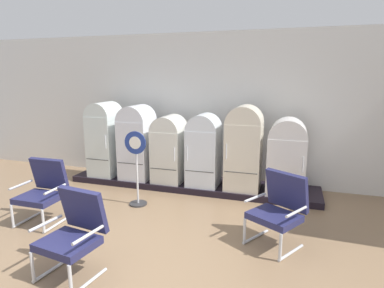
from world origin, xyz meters
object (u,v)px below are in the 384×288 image
object	(u,v)px
refrigerator_1	(137,140)
refrigerator_5	(287,155)
armchair_left	(43,189)
armchair_right	(279,207)
refrigerator_4	(244,145)
refrigerator_0	(105,136)
armchair_center	(74,230)
refrigerator_2	(169,147)
sign_stand	(137,172)
refrigerator_3	(204,148)

from	to	relation	value
refrigerator_1	refrigerator_5	size ratio (longest dim) A/B	1.11
armchair_left	refrigerator_5	bearing A→B (deg)	30.50
armchair_right	armchair_left	bearing A→B (deg)	-173.89
refrigerator_5	refrigerator_1	bearing A→B (deg)	179.83
refrigerator_1	refrigerator_4	size ratio (longest dim) A/B	0.96
refrigerator_0	armchair_center	size ratio (longest dim) A/B	1.60
refrigerator_1	armchair_right	bearing A→B (deg)	-30.24
armchair_right	armchair_center	size ratio (longest dim) A/B	1.00
refrigerator_1	armchair_center	distance (m)	3.33
refrigerator_2	refrigerator_4	world-z (taller)	refrigerator_4
armchair_center	armchair_right	bearing A→B (deg)	32.36
refrigerator_1	refrigerator_2	distance (m)	0.75
refrigerator_5	armchair_left	xyz separation A→B (m)	(-3.66, -2.16, -0.32)
refrigerator_4	armchair_left	size ratio (longest dim) A/B	1.62
refrigerator_2	armchair_left	world-z (taller)	refrigerator_2
refrigerator_4	sign_stand	world-z (taller)	refrigerator_4
refrigerator_0	refrigerator_3	bearing A→B (deg)	-1.23
refrigerator_0	armchair_left	bearing A→B (deg)	-84.45
armchair_left	sign_stand	size ratio (longest dim) A/B	0.74
refrigerator_1	refrigerator_2	size ratio (longest dim) A/B	1.14
refrigerator_5	refrigerator_4	bearing A→B (deg)	-178.52
refrigerator_0	refrigerator_4	distance (m)	3.07
refrigerator_4	refrigerator_5	size ratio (longest dim) A/B	1.15
refrigerator_4	refrigerator_3	bearing A→B (deg)	-178.66
armchair_center	refrigerator_2	bearing A→B (deg)	91.11
refrigerator_1	refrigerator_4	xyz separation A→B (m)	(2.29, -0.03, 0.03)
refrigerator_1	refrigerator_3	xyz separation A→B (m)	(1.49, -0.05, -0.07)
armchair_left	sign_stand	distance (m)	1.54
refrigerator_0	refrigerator_2	xyz separation A→B (m)	(1.52, 0.00, -0.13)
armchair_right	refrigerator_2	bearing A→B (deg)	142.44
refrigerator_4	armchair_right	bearing A→B (deg)	-66.44
refrigerator_2	armchair_center	size ratio (longest dim) A/B	1.37
armchair_left	armchair_right	size ratio (longest dim) A/B	1.00
refrigerator_3	armchair_left	xyz separation A→B (m)	(-2.07, -2.12, -0.35)
refrigerator_5	armchair_right	world-z (taller)	refrigerator_5
armchair_left	sign_stand	xyz separation A→B (m)	(1.12, 1.05, 0.07)
refrigerator_5	sign_stand	world-z (taller)	refrigerator_5
refrigerator_4	refrigerator_5	world-z (taller)	refrigerator_4
refrigerator_1	armchair_left	size ratio (longest dim) A/B	1.56
refrigerator_0	refrigerator_1	size ratio (longest dim) A/B	1.03
refrigerator_4	refrigerator_5	xyz separation A→B (m)	(0.80, 0.02, -0.12)
armchair_left	armchair_right	xyz separation A→B (m)	(3.62, 0.39, 0.00)
refrigerator_5	armchair_center	bearing A→B (deg)	-125.62
refrigerator_1	sign_stand	distance (m)	1.30
refrigerator_1	sign_stand	size ratio (longest dim) A/B	1.16
refrigerator_2	refrigerator_3	world-z (taller)	refrigerator_3
refrigerator_1	refrigerator_2	world-z (taller)	refrigerator_1
refrigerator_5	refrigerator_3	bearing A→B (deg)	-178.59
refrigerator_2	armchair_left	bearing A→B (deg)	-121.17
sign_stand	armchair_left	bearing A→B (deg)	-137.06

